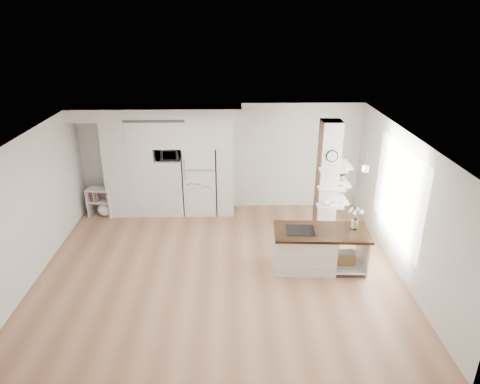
{
  "coord_description": "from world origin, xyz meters",
  "views": [
    {
      "loc": [
        0.25,
        -7.24,
        4.74
      ],
      "look_at": [
        0.43,
        0.9,
        1.28
      ],
      "focal_mm": 32.0,
      "sensor_mm": 36.0,
      "label": 1
    }
  ],
  "objects_px": {
    "floor_plant_a": "(362,242)",
    "bookshelf": "(102,204)",
    "kitchen_island": "(310,248)",
    "refrigerator": "(200,179)"
  },
  "relations": [
    {
      "from": "refrigerator",
      "to": "kitchen_island",
      "type": "xyz_separation_m",
      "value": [
        2.31,
        -2.64,
        -0.44
      ]
    },
    {
      "from": "refrigerator",
      "to": "bookshelf",
      "type": "bearing_deg",
      "value": -175.62
    },
    {
      "from": "kitchen_island",
      "to": "bookshelf",
      "type": "relative_size",
      "value": 2.61
    },
    {
      "from": "refrigerator",
      "to": "bookshelf",
      "type": "xyz_separation_m",
      "value": [
        -2.45,
        -0.19,
        -0.56
      ]
    },
    {
      "from": "refrigerator",
      "to": "floor_plant_a",
      "type": "height_order",
      "value": "refrigerator"
    },
    {
      "from": "kitchen_island",
      "to": "refrigerator",
      "type": "bearing_deg",
      "value": 134.28
    },
    {
      "from": "kitchen_island",
      "to": "bookshelf",
      "type": "bearing_deg",
      "value": 155.84
    },
    {
      "from": "refrigerator",
      "to": "kitchen_island",
      "type": "relative_size",
      "value": 0.94
    },
    {
      "from": "floor_plant_a",
      "to": "bookshelf",
      "type": "bearing_deg",
      "value": 162.53
    },
    {
      "from": "refrigerator",
      "to": "bookshelf",
      "type": "relative_size",
      "value": 2.44
    }
  ]
}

